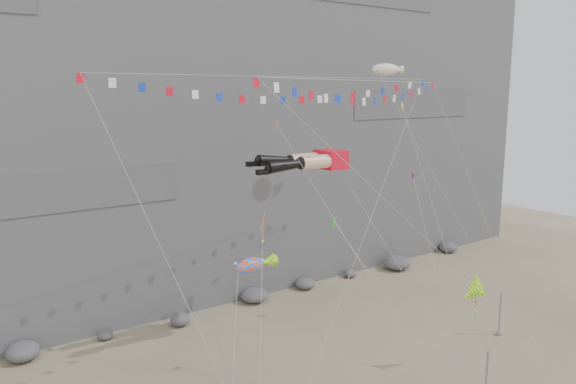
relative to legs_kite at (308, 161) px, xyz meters
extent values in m
plane|color=gray|center=(1.20, -7.35, -14.35)|extent=(120.00, 120.00, 0.00)
cube|color=slate|center=(1.20, 24.65, 10.65)|extent=(80.00, 28.00, 50.00)
cylinder|color=gray|center=(2.83, -14.24, -12.31)|extent=(0.12, 0.12, 4.08)
cylinder|color=gray|center=(13.42, -8.05, -12.51)|extent=(0.12, 0.12, 3.69)
cube|color=red|center=(2.16, -0.07, 0.01)|extent=(1.80, 2.42, 1.39)
cylinder|color=#E0A38B|center=(0.10, -0.69, 0.01)|extent=(2.40, 1.12, 1.03)
sphere|color=black|center=(-1.08, -0.65, 0.01)|extent=(0.94, 0.94, 0.94)
cone|color=black|center=(-2.47, -0.59, -0.07)|extent=(2.85, 0.96, 0.96)
cube|color=black|center=(-4.35, -0.52, -0.39)|extent=(0.93, 0.44, 0.34)
cylinder|color=#E0A38B|center=(0.15, 0.70, 0.01)|extent=(2.40, 1.12, 1.03)
sphere|color=black|center=(-1.02, 0.75, 0.01)|extent=(0.94, 0.94, 0.94)
cone|color=black|center=(-2.42, 0.80, 0.14)|extent=(2.87, 0.97, 1.03)
cube|color=black|center=(-4.29, 0.87, 0.04)|extent=(0.93, 0.44, 0.34)
cylinder|color=gray|center=(2.45, -7.48, -7.15)|extent=(0.03, 0.03, 20.60)
cylinder|color=gray|center=(-6.15, -5.63, -4.07)|extent=(0.03, 0.03, 26.36)
cylinder|color=gray|center=(9.16, -6.37, -4.22)|extent=(0.03, 0.03, 24.28)
cube|color=gray|center=(14.95, -9.84, -14.30)|extent=(0.16, 0.16, 0.10)
cylinder|color=gray|center=(-9.96, -8.84, -8.36)|extent=(0.03, 0.03, 14.32)
cylinder|color=gray|center=(-10.43, -7.40, -9.84)|extent=(0.03, 0.03, 11.63)
cylinder|color=gray|center=(5.15, -13.06, -11.38)|extent=(0.03, 0.03, 8.85)
cylinder|color=gray|center=(13.30, -2.56, -3.64)|extent=(0.03, 0.03, 25.02)
cube|color=gray|center=(15.04, -8.87, -14.30)|extent=(0.16, 0.16, 0.10)
cylinder|color=gray|center=(-1.03, -6.86, -5.71)|extent=(0.03, 0.03, 21.79)
cylinder|color=gray|center=(6.25, -7.30, -8.05)|extent=(0.03, 0.03, 18.56)
cylinder|color=gray|center=(-0.17, -9.92, -8.90)|extent=(0.03, 0.03, 15.08)
cylinder|color=gray|center=(6.88, -7.09, -5.19)|extent=(0.03, 0.03, 22.93)
camera|label=1|loc=(-25.26, -32.81, 5.21)|focal=35.00mm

